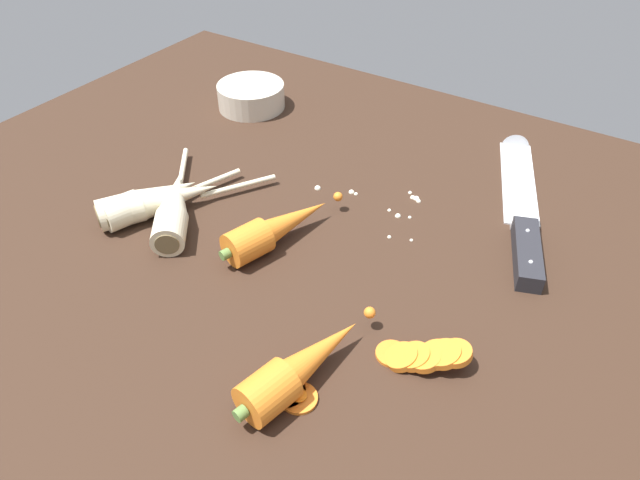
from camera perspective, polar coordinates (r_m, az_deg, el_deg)
ground_plane at (r=70.95cm, az=0.88°, el=-1.29°), size 120.00×90.00×4.00cm
chefs_knife at (r=80.39cm, az=19.26°, el=4.17°), size 15.42×33.66×4.18cm
whole_carrot at (r=68.31cm, az=-4.39°, el=1.16°), size 8.01×17.60×4.20cm
whole_carrot_second at (r=53.88cm, az=-1.98°, el=-12.47°), size 6.99×17.34×4.20cm
parsnip_front at (r=75.49cm, az=-15.63°, el=3.76°), size 14.12×20.98×4.00cm
parsnip_mid_left at (r=73.95cm, az=-14.29°, el=3.19°), size 15.56×19.07×4.00cm
parsnip_mid_right at (r=75.99cm, az=-16.35°, el=3.87°), size 8.42×18.81×4.00cm
carrot_slice_stack at (r=56.87cm, az=10.25°, el=-11.17°), size 8.80×5.53×3.23cm
carrot_slice_stray_near at (r=54.56cm, az=-3.46°, el=-14.67°), size 3.79×3.79×0.70cm
carrot_slice_stray_mid at (r=54.10cm, az=-2.08°, el=-15.28°), size 3.42×3.42×0.70cm
prep_bowl at (r=98.62cm, az=-6.85°, el=14.07°), size 11.00×11.00×4.00cm
mince_crumbs at (r=76.30cm, az=6.06°, el=4.11°), size 16.18×10.34×0.86cm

